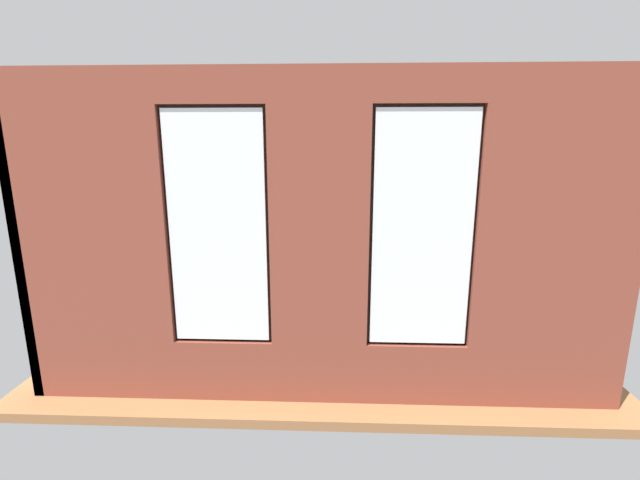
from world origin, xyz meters
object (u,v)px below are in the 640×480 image
table_plant_small (335,266)px  remote_gray (318,276)px  couch_by_window (321,339)px  potted_plant_foreground_right (214,245)px  media_console (177,280)px  papasan_chair (328,255)px  potted_plant_mid_room_small (356,273)px  potted_plant_corner_near_left (451,239)px  couch_left (487,309)px  potted_plant_near_tv (187,265)px  cup_ceramic (284,273)px  potted_plant_between_couches (447,307)px  potted_plant_by_left_couch (433,275)px  tv_flatscreen (174,246)px  remote_silver (301,272)px  coffee_table (311,277)px

table_plant_small → remote_gray: size_ratio=1.16×
couch_by_window → potted_plant_foreground_right: (2.24, -3.53, 0.24)m
media_console → papasan_chair: size_ratio=0.97×
potted_plant_mid_room_small → potted_plant_corner_near_left: bearing=-152.2°
table_plant_small → potted_plant_mid_room_small: size_ratio=0.41×
couch_by_window → papasan_chair: couch_by_window is taller
couch_left → remote_gray: size_ratio=11.87×
potted_plant_mid_room_small → potted_plant_near_tv: (2.49, 1.27, 0.47)m
cup_ceramic → table_plant_small: 0.86m
potted_plant_between_couches → potted_plant_by_left_couch: bearing=-99.3°
media_console → potted_plant_mid_room_small: media_console is taller
papasan_chair → media_console: bearing=22.9°
potted_plant_foreground_right → cup_ceramic: bearing=136.5°
couch_by_window → couch_left: (-2.20, -1.00, -0.00)m
remote_gray → potted_plant_near_tv: potted_plant_near_tv is taller
table_plant_small → potted_plant_near_tv: (2.13, 0.97, 0.27)m
cup_ceramic → potted_plant_by_left_couch: potted_plant_by_left_couch is taller
table_plant_small → media_console: (2.68, -0.01, -0.29)m
tv_flatscreen → potted_plant_mid_room_small: (-3.04, -0.29, -0.51)m
media_console → remote_silver: bearing=178.7°
cup_ceramic → couch_by_window: bearing=108.1°
couch_left → potted_plant_corner_near_left: size_ratio=1.63×
couch_left → couch_by_window: bearing=-64.3°
potted_plant_near_tv → coffee_table: bearing=-154.5°
potted_plant_foreground_right → papasan_chair: bearing=176.4°
couch_by_window → cup_ceramic: size_ratio=21.05×
table_plant_small → potted_plant_between_couches: (-1.25, 2.25, 0.18)m
cup_ceramic → papasan_chair: (-0.68, -1.34, -0.03)m
table_plant_small → potted_plant_near_tv: 2.36m
couch_left → remote_gray: 2.55m
potted_plant_near_tv → media_console: bearing=-60.6°
table_plant_small → potted_plant_corner_near_left: (-2.19, -1.26, 0.20)m
potted_plant_corner_near_left → potted_plant_foreground_right: bearing=0.5°
cup_ceramic → media_console: (1.87, -0.27, -0.23)m
potted_plant_near_tv → potted_plant_mid_room_small: bearing=-153.0°
remote_silver → potted_plant_by_left_couch: 2.22m
couch_left → potted_plant_mid_room_small: size_ratio=4.21×
couch_by_window → potted_plant_foreground_right: size_ratio=2.17×
potted_plant_corner_near_left → tv_flatscreen: bearing=14.4°
potted_plant_foreground_right → potted_plant_by_left_couch: 4.18m
coffee_table → potted_plant_by_left_couch: 2.06m
remote_silver → potted_plant_between_couches: potted_plant_between_couches is taller
couch_by_window → potted_plant_between_couches: size_ratio=1.74×
couch_left → potted_plant_foreground_right: size_ratio=2.30×
remote_gray → tv_flatscreen: tv_flatscreen is taller
remote_gray → potted_plant_foreground_right: (2.10, -1.49, 0.13)m
potted_plant_between_couches → potted_plant_mid_room_small: (0.90, -2.55, -0.38)m
potted_plant_between_couches → potted_plant_mid_room_small: 2.73m
potted_plant_by_left_couch → cup_ceramic: bearing=9.6°
potted_plant_near_tv → potted_plant_between_couches: bearing=159.3°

